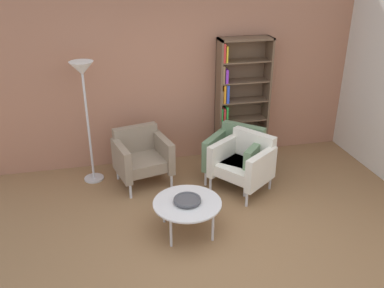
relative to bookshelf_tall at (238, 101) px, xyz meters
name	(u,v)px	position (x,y,z in m)	size (l,w,h in m)	color
ground_plane	(217,251)	(-0.95, -2.25, -0.93)	(8.32, 8.32, 0.00)	olive
brick_back_panel	(174,68)	(-0.95, 0.21, 0.52)	(6.40, 0.12, 2.90)	#A87056
bookshelf_tall	(238,101)	(0.00, 0.00, 0.00)	(0.80, 0.30, 1.90)	brown
coffee_table_low	(187,204)	(-1.20, -1.80, -0.56)	(0.80, 0.80, 0.40)	silver
decorative_bowl	(187,200)	(-1.20, -1.80, -0.49)	(0.32, 0.32, 0.05)	#4C4C51
armchair_near_window	(141,156)	(-1.58, -0.51, -0.51)	(0.84, 0.80, 0.78)	gray
armchair_by_bookshelf	(244,162)	(-0.23, -1.01, -0.51)	(0.94, 0.95, 0.78)	white
armchair_spare_guest	(236,154)	(-0.25, -0.76, -0.51)	(0.95, 0.95, 0.78)	slate
floor_lamp_torchiere	(83,83)	(-2.26, -0.28, 0.52)	(0.32, 0.32, 1.74)	silver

